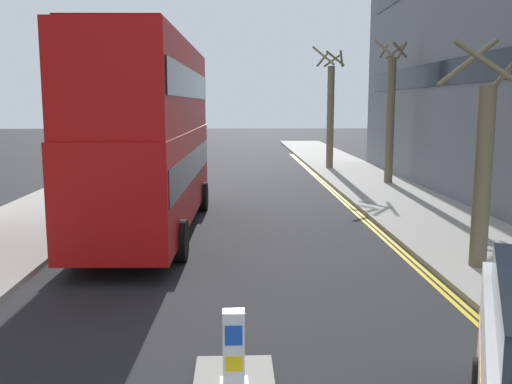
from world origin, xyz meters
name	(u,v)px	position (x,y,z in m)	size (l,w,h in m)	color
sidewalk_right	(434,220)	(6.50, 16.00, 0.07)	(4.00, 80.00, 0.14)	#9E9991
sidewalk_left	(31,223)	(-6.50, 16.00, 0.07)	(4.00, 80.00, 0.14)	#9E9991
kerb_line_outer	(386,237)	(4.40, 14.00, 0.00)	(0.10, 56.00, 0.01)	yellow
kerb_line_inner	(381,237)	(4.24, 14.00, 0.00)	(0.10, 56.00, 0.01)	yellow
keep_left_bollard	(234,356)	(0.00, 4.94, 0.61)	(0.36, 0.28, 1.11)	silver
double_decker_bus_away	(150,131)	(-2.48, 14.97, 3.03)	(2.99, 10.86, 5.64)	#B20F0F
street_tree_near	(390,115)	(7.26, 24.54, 3.32)	(1.56, 1.55, 6.63)	#6B6047
street_tree_mid	(483,167)	(5.56, 10.50, 2.42)	(1.56, 1.93, 5.19)	#6B6047
street_tree_far	(330,112)	(5.52, 31.04, 3.38)	(1.90, 2.01, 6.94)	#6B6047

